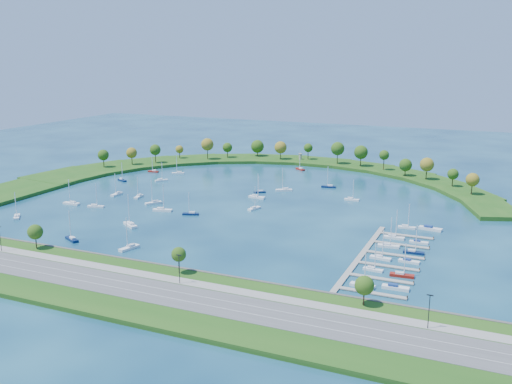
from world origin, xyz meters
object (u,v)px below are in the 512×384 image
at_px(moored_boat_5, 72,238).
at_px(moored_boat_18, 329,186).
at_px(dock_system, 380,259).
at_px(moored_boat_7, 117,194).
at_px(docked_boat_7, 414,251).
at_px(docked_boat_9, 419,242).
at_px(docked_boat_2, 373,269).
at_px(moored_boat_12, 154,202).
at_px(moored_boat_4, 153,171).
at_px(docked_boat_5, 409,261).
at_px(docked_boat_8, 394,237).
at_px(moored_boat_3, 254,208).
at_px(moored_boat_19, 300,169).
at_px(docked_boat_11, 430,228).
at_px(docked_boat_4, 380,257).
at_px(moored_boat_6, 162,209).
at_px(moored_boat_15, 129,247).
at_px(moored_boat_0, 260,191).
at_px(moored_boat_14, 96,206).
at_px(docked_boat_0, 362,284).
at_px(moored_boat_1, 139,196).
at_px(moored_boat_9, 122,180).
at_px(moored_boat_17, 352,199).
at_px(moored_boat_20, 130,224).
at_px(docked_boat_6, 388,245).
at_px(moored_boat_10, 161,180).
at_px(moored_boat_16, 284,189).
at_px(moored_boat_8, 191,213).
at_px(docked_boat_10, 407,227).
at_px(harbor_tower, 300,156).
at_px(moored_boat_2, 17,216).
at_px(moored_boat_11, 71,203).
at_px(moored_boat_21, 178,173).
at_px(docked_boat_3, 402,274).

height_order(moored_boat_5, moored_boat_18, moored_boat_5).
distance_m(dock_system, moored_boat_7, 160.38).
height_order(docked_boat_7, docked_boat_9, docked_boat_7).
bearing_deg(docked_boat_2, moored_boat_12, 163.94).
bearing_deg(moored_boat_4, docked_boat_5, 147.33).
distance_m(docked_boat_2, docked_boat_8, 40.01).
bearing_deg(moored_boat_18, moored_boat_3, 60.36).
distance_m(moored_boat_19, docked_boat_8, 150.12).
bearing_deg(docked_boat_11, docked_boat_4, -96.38).
xyz_separation_m(moored_boat_6, moored_boat_15, (19.02, -53.67, -0.02)).
height_order(moored_boat_15, moored_boat_19, moored_boat_15).
relative_size(moored_boat_0, moored_boat_14, 0.80).
distance_m(docked_boat_0, docked_boat_9, 55.04).
xyz_separation_m(dock_system, moored_boat_3, (-72.69, 46.45, 0.55)).
relative_size(moored_boat_1, moored_boat_18, 0.95).
bearing_deg(moored_boat_18, moored_boat_9, 4.05).
distance_m(moored_boat_17, docked_boat_11, 58.70).
bearing_deg(dock_system, moored_boat_20, -178.79).
bearing_deg(docked_boat_6, moored_boat_10, 149.23).
bearing_deg(moored_boat_16, moored_boat_9, -20.12).
xyz_separation_m(moored_boat_8, moored_boat_14, (-51.00, -7.54, 0.02)).
bearing_deg(docked_boat_10, docked_boat_9, -71.71).
bearing_deg(moored_boat_10, harbor_tower, 11.92).
distance_m(moored_boat_3, docked_boat_5, 94.96).
bearing_deg(docked_boat_10, moored_boat_2, -166.03).
bearing_deg(moored_boat_5, docked_boat_0, -153.52).
bearing_deg(moored_boat_20, docked_boat_7, -141.32).
bearing_deg(docked_boat_10, moored_boat_16, 144.94).
height_order(moored_boat_19, docked_boat_6, docked_boat_6).
bearing_deg(docked_boat_9, moored_boat_11, -179.68).
bearing_deg(docked_boat_10, moored_boat_18, 126.51).
distance_m(moored_boat_1, docked_boat_4, 146.99).
xyz_separation_m(moored_boat_3, docked_boat_4, (72.92, -46.13, -0.00)).
distance_m(moored_boat_19, docked_boat_5, 177.94).
relative_size(moored_boat_7, moored_boat_16, 0.90).
bearing_deg(harbor_tower, moored_boat_19, -70.32).
relative_size(dock_system, docked_boat_8, 6.44).
bearing_deg(docked_boat_4, moored_boat_3, 153.30).
xyz_separation_m(moored_boat_6, moored_boat_19, (27.97, 125.77, -0.05)).
bearing_deg(moored_boat_21, moored_boat_10, 67.22).
bearing_deg(moored_boat_20, docked_boat_8, -133.12).
bearing_deg(moored_boat_4, moored_boat_19, -154.83).
distance_m(moored_boat_0, moored_boat_18, 42.25).
distance_m(moored_boat_11, docked_boat_5, 174.72).
relative_size(docked_boat_9, docked_boat_11, 0.74).
distance_m(moored_boat_18, moored_boat_21, 100.86).
bearing_deg(moored_boat_4, moored_boat_14, 102.03).
distance_m(docked_boat_3, docked_boat_5, 15.11).
height_order(moored_boat_1, moored_boat_5, moored_boat_5).
bearing_deg(moored_boat_1, docked_boat_5, 63.75).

